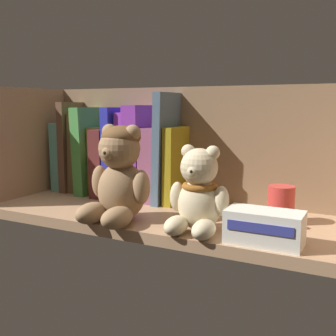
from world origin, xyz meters
TOP-DOWN VIEW (x-y plane):
  - shelf_board at (0.00, 0.00)cm, footprint 73.43×24.93cm
  - shelf_back_panel at (0.00, 13.07)cm, footprint 75.83×1.20cm
  - shelf_side_panel_left at (-37.52, 0.00)cm, footprint 1.60×27.33cm
  - book_0 at (-33.91, 10.00)cm, footprint 2.60×10.03cm
  - book_1 at (-31.41, 10.00)cm, footprint 1.84×11.02cm
  - book_2 at (-28.87, 10.00)cm, footprint 3.14×9.42cm
  - book_3 at (-25.98, 10.00)cm, footprint 3.21×13.45cm
  - book_4 at (-23.49, 10.00)cm, footprint 1.86×9.53cm
  - book_5 at (-20.72, 10.00)cm, footprint 3.10×14.23cm
  - book_6 at (-17.87, 10.00)cm, footprint 2.15×14.16cm
  - book_7 at (-15.53, 10.00)cm, footprint 2.82×11.74cm
  - book_8 at (-12.43, 10.00)cm, footprint 3.54×12.49cm
  - book_9 at (-8.61, 10.00)cm, footprint 3.51×12.52cm
  - book_10 at (-5.71, 10.00)cm, footprint 2.40×14.01cm
  - book_11 at (-3.57, 10.00)cm, footprint 2.13×12.67cm
  - teddy_bear_larger at (-6.88, -8.13)cm, footprint 12.55×12.84cm
  - teddy_bear_smaller at (8.11, -7.75)cm, footprint 10.19×10.29cm
  - pillar_candle at (19.08, 3.32)cm, footprint 4.61×4.61cm
  - small_product_box at (19.26, -9.05)cm, footprint 11.16×5.80cm

SIDE VIEW (x-z plane):
  - shelf_board at x=0.00cm, z-range 0.00..2.00cm
  - small_product_box at x=19.26cm, z-range 2.00..7.08cm
  - pillar_candle at x=19.08cm, z-range 2.00..8.54cm
  - teddy_bear_smaller at x=8.11cm, z-range 0.97..15.04cm
  - book_5 at x=-20.72cm, z-range 2.00..17.10cm
  - book_4 at x=-23.49cm, z-range 2.00..17.36cm
  - book_9 at x=-8.61cm, z-range 2.00..17.68cm
  - book_11 at x=-3.57cm, z-range 1.99..17.95cm
  - teddy_bear_larger at x=-6.88cm, z-range 1.56..18.64cm
  - book_0 at x=-33.91cm, z-range 2.00..18.22cm
  - book_2 at x=-28.87cm, z-range 1.97..20.47cm
  - book_7 at x=-15.53cm, z-range 1.97..20.84cm
  - book_3 at x=-25.98cm, z-range 1.96..21.91cm
  - book_6 at x=-17.87cm, z-range 1.99..21.93cm
  - book_8 at x=-12.43cm, z-range 2.00..22.38cm
  - book_1 at x=-31.41cm, z-range 2.00..23.08cm
  - shelf_back_panel at x=0.00cm, z-range 0.00..26.22cm
  - shelf_side_panel_left at x=-37.52cm, z-range 0.00..26.22cm
  - book_10 at x=-5.71cm, z-range 1.98..24.99cm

